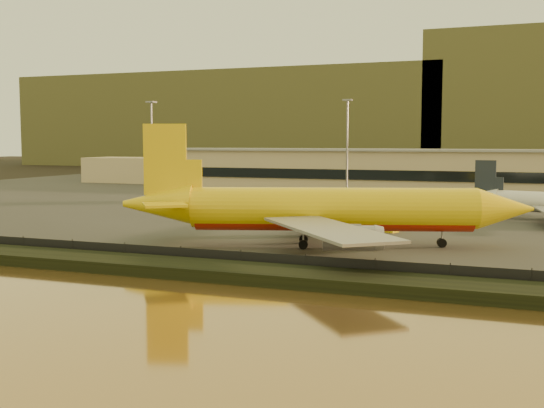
{
  "coord_description": "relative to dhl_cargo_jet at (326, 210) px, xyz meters",
  "views": [
    {
      "loc": [
        33.99,
        -85.5,
        15.39
      ],
      "look_at": [
        -3.76,
        12.0,
        5.64
      ],
      "focal_mm": 45.0,
      "sensor_mm": 36.0,
      "label": 1
    }
  ],
  "objects": [
    {
      "name": "ground",
      "position": [
        -6.08,
        -7.86,
        -5.46
      ],
      "size": [
        900.0,
        900.0,
        0.0
      ],
      "primitive_type": "plane",
      "color": "black",
      "rests_on": "ground"
    },
    {
      "name": "terminal_building",
      "position": [
        -20.61,
        117.69,
        0.79
      ],
      "size": [
        202.0,
        25.0,
        12.6
      ],
      "color": "#C5B189",
      "rests_on": "tarmac"
    },
    {
      "name": "apron_light_masts",
      "position": [
        8.92,
        67.14,
        10.25
      ],
      "size": [
        152.2,
        12.2,
        25.4
      ],
      "color": "slate",
      "rests_on": "tarmac"
    },
    {
      "name": "gse_vehicle_white",
      "position": [
        -12.78,
        21.08,
        -4.39
      ],
      "size": [
        4.13,
        2.46,
        1.74
      ],
      "primitive_type": "cube",
      "rotation": [
        0.0,
        0.0,
        0.2
      ],
      "color": "silver",
      "rests_on": "tarmac"
    },
    {
      "name": "embankment",
      "position": [
        -6.08,
        -24.86,
        -4.76
      ],
      "size": [
        320.0,
        7.0,
        1.4
      ],
      "primitive_type": "cube",
      "color": "black",
      "rests_on": "ground"
    },
    {
      "name": "distant_hills",
      "position": [
        -26.82,
        332.14,
        25.93
      ],
      "size": [
        470.0,
        160.0,
        70.0
      ],
      "color": "brown",
      "rests_on": "ground"
    },
    {
      "name": "perimeter_fence",
      "position": [
        -6.08,
        -20.86,
        -4.16
      ],
      "size": [
        300.0,
        0.05,
        2.2
      ],
      "primitive_type": "cube",
      "color": "black",
      "rests_on": "tarmac"
    },
    {
      "name": "dhl_cargo_jet",
      "position": [
        0.0,
        0.0,
        0.0
      ],
      "size": [
        57.61,
        54.92,
        17.6
      ],
      "rotation": [
        0.0,
        0.0,
        0.31
      ],
      "color": "yellow",
      "rests_on": "tarmac"
    },
    {
      "name": "gse_vehicle_yellow",
      "position": [
        4.74,
        18.84,
        -4.29
      ],
      "size": [
        4.69,
        3.35,
        1.93
      ],
      "primitive_type": "cube",
      "rotation": [
        0.0,
        0.0,
        -0.37
      ],
      "color": "yellow",
      "rests_on": "tarmac"
    },
    {
      "name": "tarmac",
      "position": [
        -6.08,
        87.14,
        -5.36
      ],
      "size": [
        320.0,
        220.0,
        0.2
      ],
      "primitive_type": "cube",
      "color": "#2D2D2D",
      "rests_on": "ground"
    }
  ]
}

